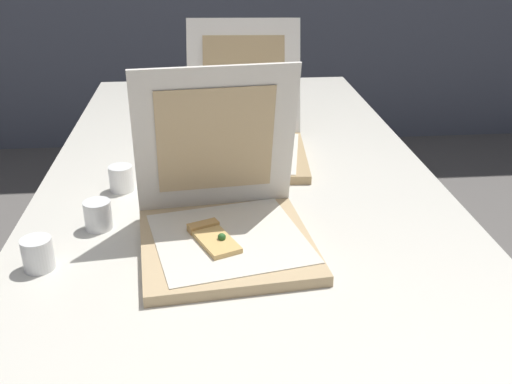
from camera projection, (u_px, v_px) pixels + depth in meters
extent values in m
cube|color=silver|center=(242.00, 193.00, 1.45)|extent=(0.99, 2.15, 0.03)
cylinder|color=#38383D|center=(126.00, 176.00, 2.48)|extent=(0.04, 0.04, 0.71)
cylinder|color=#38383D|center=(325.00, 169.00, 2.55)|extent=(0.04, 0.04, 0.71)
cube|color=tan|center=(227.00, 245.00, 1.16)|extent=(0.37, 0.37, 0.02)
cube|color=silver|center=(229.00, 238.00, 1.16)|extent=(0.34, 0.34, 0.00)
cube|color=silver|center=(216.00, 141.00, 1.20)|extent=(0.34, 0.12, 0.33)
cube|color=tan|center=(216.00, 141.00, 1.20)|extent=(0.24, 0.08, 0.23)
cube|color=#E0B266|center=(215.00, 241.00, 1.14)|extent=(0.10, 0.13, 0.01)
cube|color=tan|center=(203.00, 226.00, 1.19)|extent=(0.07, 0.05, 0.02)
sphere|color=#2D6628|center=(222.00, 237.00, 1.14)|extent=(0.02, 0.02, 0.02)
cube|color=tan|center=(244.00, 157.00, 1.60)|extent=(0.36, 0.36, 0.02)
cube|color=silver|center=(241.00, 151.00, 1.60)|extent=(0.35, 0.35, 0.00)
cube|color=silver|center=(244.00, 76.00, 1.73)|extent=(0.34, 0.14, 0.32)
cube|color=tan|center=(244.00, 77.00, 1.72)|extent=(0.25, 0.10, 0.23)
cube|color=#E5B74C|center=(240.00, 152.00, 1.58)|extent=(0.11, 0.15, 0.01)
cube|color=tan|center=(245.00, 142.00, 1.64)|extent=(0.09, 0.04, 0.02)
sphere|color=red|center=(236.00, 152.00, 1.55)|extent=(0.02, 0.02, 0.02)
cylinder|color=white|center=(98.00, 215.00, 1.24)|extent=(0.06, 0.06, 0.06)
cylinder|color=white|center=(38.00, 254.00, 1.09)|extent=(0.06, 0.06, 0.06)
cylinder|color=white|center=(121.00, 178.00, 1.41)|extent=(0.06, 0.06, 0.06)
cylinder|color=white|center=(160.00, 132.00, 1.72)|extent=(0.06, 0.06, 0.06)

